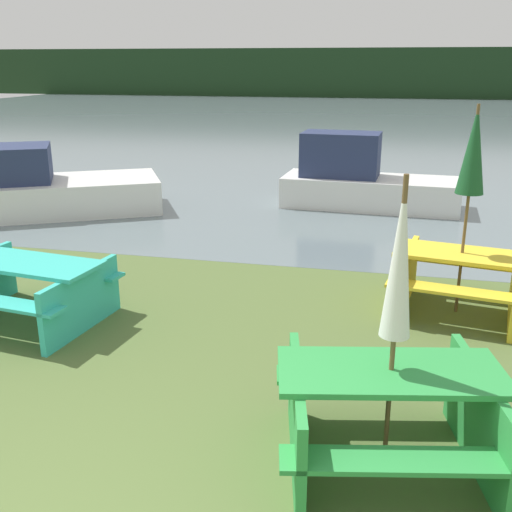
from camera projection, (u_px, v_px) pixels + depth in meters
The scene contains 9 objects.
water at pixel (356, 118), 32.16m from camera, with size 60.00×50.00×0.00m.
far_treeline at pixel (373, 73), 50.09m from camera, with size 80.00×1.60×4.00m.
picnic_table_green at pixel (388, 409), 4.37m from camera, with size 1.86×1.68×0.79m.
picnic_table_teal at pixel (24, 284), 6.85m from camera, with size 2.00×1.60×0.74m.
picnic_table_yellow at pixel (460, 277), 7.11m from camera, with size 1.73×1.62×0.75m.
umbrella_white at pixel (400, 262), 4.02m from camera, with size 0.21×0.21×2.19m.
umbrella_darkgreen at pixel (473, 152), 6.65m from camera, with size 0.31×0.31×2.45m.
boat at pixel (361, 181), 12.35m from camera, with size 3.63×1.53×1.52m.
boat_second at pixel (33, 189), 11.78m from camera, with size 4.74×3.65×1.35m.
Camera 1 is at (2.01, -2.09, 2.88)m, focal length 42.00 mm.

